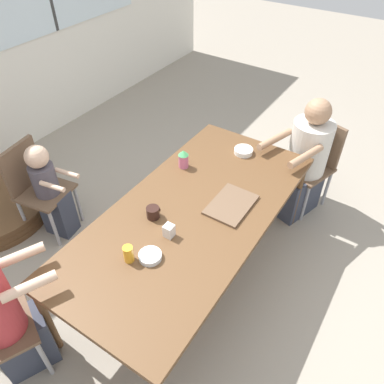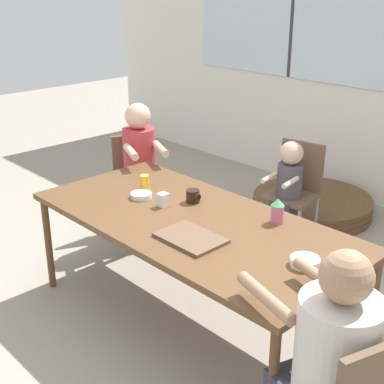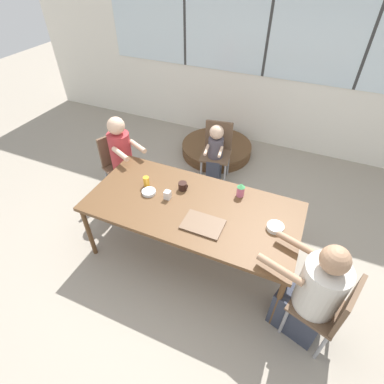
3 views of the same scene
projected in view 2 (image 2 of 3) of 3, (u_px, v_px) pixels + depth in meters
ground_plane at (192, 319)px, 3.60m from camera, size 16.00×16.00×0.00m
dining_table at (192, 226)px, 3.35m from camera, size 2.15×1.02×0.74m
chair_for_woman_green_shirt at (137, 176)px, 4.71m from camera, size 0.53×0.53×0.87m
chair_for_toddler at (296, 184)px, 4.52m from camera, size 0.46×0.46×0.87m
person_woman_green_shirt at (141, 177)px, 4.56m from camera, size 0.56×0.45×1.19m
person_man_blue_shirt at (327, 380)px, 2.32m from camera, size 0.72×0.53×1.16m
person_toddler at (287, 198)px, 4.43m from camera, size 0.27×0.41×0.92m
food_tray_dark at (191, 238)px, 3.06m from camera, size 0.38×0.27×0.02m
coffee_mug at (193, 196)px, 3.56m from camera, size 0.10×0.09×0.09m
sippy_cup at (277, 210)px, 3.25m from camera, size 0.08×0.08×0.16m
juice_glass at (145, 183)px, 3.75m from camera, size 0.06×0.06×0.12m
milk_carton_small at (163, 200)px, 3.50m from camera, size 0.06×0.06×0.09m
bowl_white_shallow at (141, 195)px, 3.64m from camera, size 0.15×0.15×0.03m
bowl_cereal at (305, 262)px, 2.78m from camera, size 0.16×0.16×0.04m
folded_table_stack at (312, 205)px, 5.18m from camera, size 1.14×1.14×0.18m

